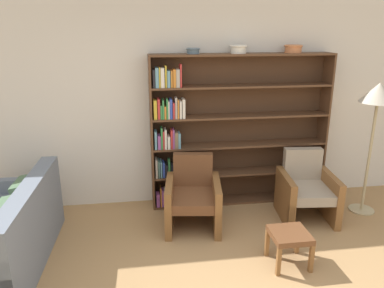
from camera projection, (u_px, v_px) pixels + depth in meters
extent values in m
cube|color=silver|center=(203.00, 101.00, 4.94)|extent=(12.00, 0.06, 2.75)
cube|color=brown|center=(152.00, 134.00, 4.78)|extent=(0.02, 0.30, 2.00)
cube|color=brown|center=(323.00, 128.00, 5.10)|extent=(0.02, 0.30, 2.00)
cube|color=brown|center=(243.00, 54.00, 4.64)|extent=(2.30, 0.30, 0.02)
cube|color=brown|center=(237.00, 199.00, 5.24)|extent=(2.30, 0.30, 0.03)
cube|color=#492F1E|center=(237.00, 128.00, 5.08)|extent=(2.30, 0.01, 2.00)
cube|color=#994C99|center=(158.00, 199.00, 4.99)|extent=(0.04, 0.12, 0.18)
cube|color=orange|center=(161.00, 196.00, 4.99)|extent=(0.02, 0.14, 0.26)
cube|color=#994C99|center=(163.00, 197.00, 5.00)|extent=(0.03, 0.14, 0.23)
cube|color=#B2A899|center=(165.00, 197.00, 4.99)|extent=(0.03, 0.12, 0.25)
cube|color=red|center=(168.00, 198.00, 5.02)|extent=(0.04, 0.14, 0.18)
cube|color=orange|center=(172.00, 195.00, 5.03)|extent=(0.04, 0.18, 0.25)
cube|color=red|center=(175.00, 197.00, 5.02)|extent=(0.03, 0.13, 0.22)
cube|color=black|center=(177.00, 196.00, 5.06)|extent=(0.02, 0.20, 0.20)
cube|color=white|center=(180.00, 196.00, 5.03)|extent=(0.03, 0.14, 0.25)
cube|color=#669EB2|center=(183.00, 197.00, 5.03)|extent=(0.03, 0.12, 0.20)
cube|color=orange|center=(185.00, 197.00, 5.04)|extent=(0.02, 0.13, 0.19)
cube|color=#B2A899|center=(186.00, 195.00, 5.04)|extent=(0.02, 0.14, 0.26)
cube|color=#B2A899|center=(188.00, 197.00, 5.05)|extent=(0.02, 0.14, 0.20)
cube|color=#388C47|center=(191.00, 194.00, 5.07)|extent=(0.04, 0.18, 0.25)
cube|color=orange|center=(194.00, 193.00, 5.08)|extent=(0.04, 0.20, 0.27)
cube|color=#669EB2|center=(197.00, 196.00, 5.07)|extent=(0.04, 0.14, 0.18)
cube|color=brown|center=(238.00, 171.00, 5.11)|extent=(2.30, 0.30, 0.03)
cube|color=#B2A899|center=(156.00, 168.00, 4.87)|extent=(0.03, 0.16, 0.25)
cube|color=#4C756B|center=(159.00, 168.00, 4.89)|extent=(0.02, 0.18, 0.22)
cube|color=#669EB2|center=(161.00, 168.00, 4.90)|extent=(0.02, 0.19, 0.21)
cube|color=#334CB2|center=(163.00, 169.00, 4.90)|extent=(0.03, 0.17, 0.20)
cube|color=black|center=(166.00, 169.00, 4.92)|extent=(0.03, 0.20, 0.17)
cube|color=#388C47|center=(169.00, 168.00, 4.88)|extent=(0.02, 0.12, 0.24)
cube|color=black|center=(172.00, 170.00, 4.90)|extent=(0.04, 0.12, 0.17)
cube|color=#B2A899|center=(175.00, 169.00, 4.90)|extent=(0.02, 0.12, 0.20)
cube|color=#B2A899|center=(178.00, 168.00, 4.93)|extent=(0.04, 0.19, 0.20)
cube|color=#994C99|center=(182.00, 169.00, 4.92)|extent=(0.04, 0.13, 0.19)
cube|color=orange|center=(185.00, 165.00, 4.91)|extent=(0.03, 0.15, 0.28)
cube|color=#4C756B|center=(188.00, 165.00, 4.94)|extent=(0.04, 0.19, 0.26)
cube|color=white|center=(191.00, 166.00, 4.94)|extent=(0.02, 0.18, 0.24)
cube|color=#994C99|center=(193.00, 165.00, 4.94)|extent=(0.03, 0.17, 0.26)
cube|color=brown|center=(239.00, 144.00, 5.00)|extent=(2.30, 0.30, 0.02)
cube|color=#669EB2|center=(156.00, 139.00, 4.76)|extent=(0.03, 0.17, 0.23)
cube|color=#994C99|center=(159.00, 141.00, 4.78)|extent=(0.04, 0.18, 0.18)
cube|color=#388C47|center=(162.00, 138.00, 4.76)|extent=(0.02, 0.15, 0.28)
cube|color=red|center=(163.00, 139.00, 4.78)|extent=(0.02, 0.18, 0.23)
cube|color=white|center=(165.00, 138.00, 4.78)|extent=(0.03, 0.17, 0.25)
cube|color=white|center=(168.00, 141.00, 4.80)|extent=(0.03, 0.18, 0.16)
cube|color=red|center=(171.00, 139.00, 4.77)|extent=(0.02, 0.14, 0.24)
cube|color=#994C99|center=(173.00, 138.00, 4.79)|extent=(0.02, 0.17, 0.25)
cube|color=#7F6B4C|center=(176.00, 139.00, 4.81)|extent=(0.04, 0.19, 0.21)
cube|color=#669EB2|center=(179.00, 140.00, 4.80)|extent=(0.03, 0.15, 0.20)
cube|color=brown|center=(240.00, 116.00, 4.88)|extent=(2.30, 0.30, 0.02)
cube|color=gold|center=(155.00, 109.00, 4.64)|extent=(0.04, 0.16, 0.24)
cube|color=red|center=(159.00, 109.00, 4.64)|extent=(0.03, 0.16, 0.25)
cube|color=#388C47|center=(161.00, 112.00, 4.66)|extent=(0.02, 0.16, 0.17)
cube|color=#388C47|center=(163.00, 109.00, 4.67)|extent=(0.02, 0.18, 0.24)
cube|color=orange|center=(165.00, 112.00, 4.66)|extent=(0.02, 0.14, 0.16)
cube|color=#388C47|center=(167.00, 108.00, 4.64)|extent=(0.02, 0.13, 0.25)
cube|color=white|center=(169.00, 110.00, 4.66)|extent=(0.02, 0.14, 0.22)
cube|color=#334CB2|center=(171.00, 108.00, 4.66)|extent=(0.03, 0.15, 0.25)
cube|color=red|center=(173.00, 110.00, 4.67)|extent=(0.02, 0.14, 0.20)
cube|color=#B2A899|center=(176.00, 108.00, 4.66)|extent=(0.02, 0.13, 0.27)
cube|color=orange|center=(178.00, 109.00, 4.67)|extent=(0.02, 0.14, 0.24)
cube|color=white|center=(180.00, 109.00, 4.70)|extent=(0.03, 0.20, 0.22)
cube|color=white|center=(183.00, 108.00, 4.69)|extent=(0.03, 0.17, 0.24)
cube|color=brown|center=(242.00, 86.00, 4.76)|extent=(2.30, 0.30, 0.02)
cube|color=black|center=(154.00, 78.00, 4.53)|extent=(0.03, 0.17, 0.22)
cube|color=#669EB2|center=(157.00, 77.00, 4.53)|extent=(0.04, 0.17, 0.24)
cube|color=gold|center=(159.00, 77.00, 4.53)|extent=(0.02, 0.15, 0.25)
cube|color=white|center=(162.00, 78.00, 4.52)|extent=(0.04, 0.12, 0.24)
cube|color=gold|center=(166.00, 76.00, 4.52)|extent=(0.02, 0.13, 0.26)
cube|color=#669EB2|center=(168.00, 79.00, 4.56)|extent=(0.04, 0.18, 0.20)
cube|color=orange|center=(171.00, 79.00, 4.54)|extent=(0.02, 0.13, 0.21)
cube|color=orange|center=(174.00, 78.00, 4.55)|extent=(0.03, 0.13, 0.22)
cube|color=#B2A899|center=(177.00, 78.00, 4.56)|extent=(0.04, 0.15, 0.22)
cube|color=red|center=(180.00, 76.00, 4.55)|extent=(0.02, 0.14, 0.28)
cylinder|color=slate|center=(193.00, 51.00, 4.55)|extent=(0.15, 0.15, 0.07)
torus|color=slate|center=(193.00, 49.00, 4.54)|extent=(0.17, 0.17, 0.02)
cylinder|color=silver|center=(238.00, 49.00, 4.62)|extent=(0.19, 0.19, 0.09)
torus|color=silver|center=(239.00, 46.00, 4.61)|extent=(0.22, 0.22, 0.02)
cylinder|color=#C67547|center=(293.00, 49.00, 4.72)|extent=(0.21, 0.21, 0.09)
torus|color=#C67547|center=(293.00, 46.00, 4.70)|extent=(0.23, 0.23, 0.02)
cube|color=slate|center=(2.00, 245.00, 3.75)|extent=(0.87, 1.78, 0.45)
cube|color=slate|center=(30.00, 206.00, 3.66)|extent=(0.23, 1.76, 0.40)
cube|color=slate|center=(26.00, 202.00, 4.50)|extent=(0.83, 0.14, 0.61)
cube|color=#4C6B4C|center=(7.00, 221.00, 3.40)|extent=(0.18, 0.36, 0.37)
cube|color=#4C6B4C|center=(25.00, 197.00, 3.90)|extent=(0.18, 0.36, 0.37)
cube|color=brown|center=(219.00, 227.00, 4.21)|extent=(0.08, 0.08, 0.34)
cube|color=brown|center=(168.00, 227.00, 4.20)|extent=(0.08, 0.08, 0.34)
cube|color=brown|center=(215.00, 202.00, 4.79)|extent=(0.08, 0.08, 0.34)
cube|color=brown|center=(171.00, 202.00, 4.79)|extent=(0.08, 0.08, 0.34)
cube|color=brown|center=(193.00, 199.00, 4.44)|extent=(0.56, 0.70, 0.12)
cube|color=brown|center=(193.00, 170.00, 4.63)|extent=(0.49, 0.19, 0.44)
cube|color=brown|center=(216.00, 205.00, 4.46)|extent=(0.17, 0.68, 0.58)
cube|color=brown|center=(170.00, 205.00, 4.46)|extent=(0.17, 0.68, 0.58)
cube|color=brown|center=(338.00, 217.00, 4.41)|extent=(0.08, 0.08, 0.34)
cube|color=brown|center=(291.00, 218.00, 4.39)|extent=(0.08, 0.08, 0.34)
cube|color=brown|center=(320.00, 195.00, 4.99)|extent=(0.08, 0.08, 0.34)
cube|color=brown|center=(277.00, 196.00, 4.97)|extent=(0.08, 0.08, 0.34)
cube|color=tan|center=(308.00, 191.00, 4.63)|extent=(0.55, 0.69, 0.12)
cube|color=tan|center=(302.00, 164.00, 4.83)|extent=(0.49, 0.17, 0.44)
cube|color=brown|center=(329.00, 197.00, 4.67)|extent=(0.15, 0.68, 0.58)
cube|color=brown|center=(285.00, 197.00, 4.65)|extent=(0.15, 0.68, 0.58)
cylinder|color=tan|center=(361.00, 210.00, 4.94)|extent=(0.32, 0.32, 0.02)
cylinder|color=tan|center=(369.00, 158.00, 4.73)|extent=(0.04, 0.04, 1.43)
cone|color=#BCB29E|center=(379.00, 93.00, 4.48)|extent=(0.44, 0.44, 0.24)
cube|color=brown|center=(267.00, 243.00, 3.93)|extent=(0.04, 0.04, 0.30)
cube|color=brown|center=(297.00, 240.00, 3.97)|extent=(0.04, 0.04, 0.30)
cube|color=brown|center=(279.00, 262.00, 3.61)|extent=(0.04, 0.04, 0.30)
cube|color=brown|center=(311.00, 259.00, 3.66)|extent=(0.04, 0.04, 0.30)
cube|color=brown|center=(290.00, 235.00, 3.74)|extent=(0.37, 0.37, 0.06)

